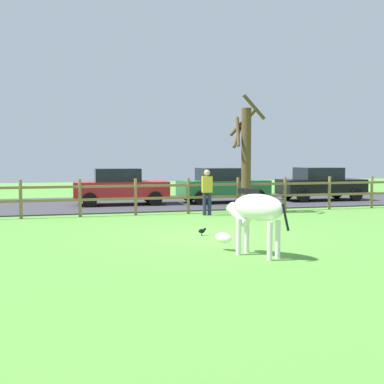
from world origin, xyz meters
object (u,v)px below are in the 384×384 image
zebra (255,212)px  parked_car_red (120,186)px  visitor_near_fence (207,190)px  parked_car_green (222,185)px  bare_tree (246,155)px  parked_car_black (320,184)px  crow_on_grass (202,231)px

zebra → parked_car_red: (-1.47, 11.52, -0.08)m
parked_car_red → visitor_near_fence: visitor_near_fence is taller
parked_car_green → zebra: bearing=-105.4°
bare_tree → visitor_near_fence: bare_tree is taller
parked_car_green → visitor_near_fence: 4.63m
zebra → parked_car_black: size_ratio=0.43×
crow_on_grass → parked_car_green: 9.22m
zebra → parked_car_red: parked_car_red is taller
parked_car_black → zebra: bearing=-125.5°
parked_car_black → parked_car_green: (-4.85, 0.16, 0.00)m
parked_car_black → parked_car_red: same height
crow_on_grass → visitor_near_fence: size_ratio=0.13×
parked_car_red → visitor_near_fence: 5.04m
bare_tree → parked_car_black: 6.53m
zebra → crow_on_grass: (-0.31, 2.86, -0.80)m
parked_car_green → parked_car_red: same height
crow_on_grass → parked_car_red: parked_car_red is taller
visitor_near_fence → bare_tree: bearing=12.2°
zebra → crow_on_grass: 2.99m
crow_on_grass → parked_car_green: size_ratio=0.05×
crow_on_grass → visitor_near_fence: bearing=71.5°
bare_tree → parked_car_green: 4.07m
visitor_near_fence → parked_car_black: bearing=30.4°
zebra → parked_car_black: parked_car_black is taller
crow_on_grass → zebra: bearing=-83.9°
parked_car_red → parked_car_green: bearing=-1.7°
zebra → parked_car_green: (3.14, 11.38, -0.08)m
bare_tree → parked_car_black: bare_tree is taller
zebra → parked_car_red: 11.61m
parked_car_red → bare_tree: bearing=-43.2°
bare_tree → parked_car_black: size_ratio=1.08×
bare_tree → parked_car_green: size_ratio=1.07×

